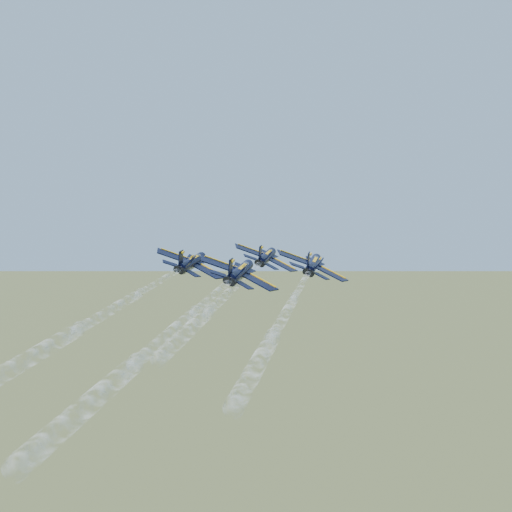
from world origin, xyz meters
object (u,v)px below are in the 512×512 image
(jet_lead, at_px, (267,257))
(jet_slot, at_px, (240,272))
(jet_right, at_px, (313,264))
(jet_left, at_px, (192,262))

(jet_lead, bearing_deg, jet_slot, -90.59)
(jet_lead, distance_m, jet_right, 14.94)
(jet_left, xyz_separation_m, jet_right, (19.46, 3.30, 0.00))
(jet_lead, distance_m, jet_slot, 23.37)
(jet_lead, height_order, jet_right, same)
(jet_right, xyz_separation_m, jet_slot, (-7.42, -13.00, 0.00))
(jet_left, distance_m, jet_right, 19.74)
(jet_lead, relative_size, jet_right, 1.00)
(jet_left, relative_size, jet_right, 1.00)
(jet_right, relative_size, jet_slot, 1.00)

